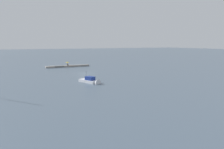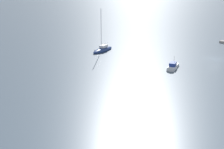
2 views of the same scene
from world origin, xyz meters
name	(u,v)px [view 2 (image 2 of 2)]	position (x,y,z in m)	size (l,w,h in m)	color
ground_plane	(215,59)	(0.00, 0.00, 0.00)	(500.00, 500.00, 0.00)	#475666
sailboat_navy_near	(103,50)	(24.93, 13.22, 0.39)	(3.72, 8.12, 11.51)	navy
motorboat_white_near	(172,67)	(3.05, 13.61, 0.32)	(3.57, 5.64, 3.04)	silver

